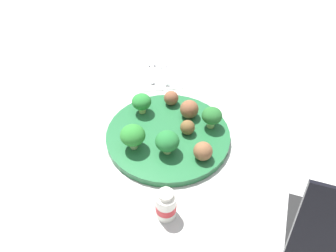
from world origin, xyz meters
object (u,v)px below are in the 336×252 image
at_px(napkin, 158,72).
at_px(knife, 164,69).
at_px(broccoli_floret_back_right, 142,102).
at_px(yogurt_bottle, 166,205).
at_px(plate, 168,135).
at_px(meatball_near_rim, 203,151).
at_px(meatball_back_left, 171,98).
at_px(fork, 152,70).
at_px(broccoli_floret_center, 167,141).
at_px(broccoli_floret_mid_left, 212,116).
at_px(broccoli_floret_far_rim, 133,136).
at_px(meatball_center, 189,109).
at_px(meatball_back_right, 188,127).

height_order(napkin, knife, knife).
xyz_separation_m(broccoli_floret_back_right, yogurt_bottle, (-0.28, -0.00, -0.02)).
distance_m(plate, yogurt_bottle, 0.20).
bearing_deg(meatball_near_rim, broccoli_floret_back_right, 30.76).
bearing_deg(broccoli_floret_back_right, meatball_back_left, -77.65).
bearing_deg(fork, broccoli_floret_center, 176.10).
distance_m(broccoli_floret_mid_left, broccoli_floret_far_rim, 0.18).
bearing_deg(meatball_center, knife, 3.89).
bearing_deg(meatball_back_right, broccoli_floret_back_right, 44.07).
relative_size(broccoli_floret_back_right, meatball_back_right, 1.51).
xyz_separation_m(broccoli_floret_mid_left, napkin, (0.26, 0.07, -0.04)).
relative_size(meatball_center, yogurt_bottle, 0.66).
distance_m(broccoli_floret_back_right, meatball_back_right, 0.13).
xyz_separation_m(broccoli_floret_back_right, knife, (0.19, -0.09, -0.04)).
relative_size(knife, yogurt_bottle, 2.20).
relative_size(plate, broccoli_floret_mid_left, 5.47).
relative_size(broccoli_floret_far_rim, meatball_center, 1.31).
xyz_separation_m(meatball_near_rim, knife, (0.36, 0.01, -0.03)).
distance_m(fork, knife, 0.04).
relative_size(broccoli_floret_center, napkin, 0.31).
height_order(meatball_center, yogurt_bottle, yogurt_bottle).
height_order(meatball_near_rim, knife, meatball_near_rim).
distance_m(broccoli_floret_far_rim, yogurt_bottle, 0.17).
bearing_deg(meatball_back_left, meatball_back_right, -172.62).
height_order(plate, meatball_center, meatball_center).
relative_size(broccoli_floret_far_rim, yogurt_bottle, 0.86).
height_order(meatball_back_right, fork, meatball_back_right).
height_order(plate, broccoli_floret_mid_left, broccoli_floret_mid_left).
distance_m(broccoli_floret_mid_left, yogurt_bottle, 0.24).
relative_size(meatball_near_rim, yogurt_bottle, 0.60).
bearing_deg(fork, broccoli_floret_mid_left, -161.50).
relative_size(meatball_center, napkin, 0.26).
distance_m(meatball_back_right, yogurt_bottle, 0.20).
height_order(broccoli_floret_mid_left, meatball_near_rim, broccoli_floret_mid_left).
distance_m(broccoli_floret_back_right, knife, 0.21).
bearing_deg(yogurt_bottle, knife, -10.83).
height_order(broccoli_floret_center, knife, broccoli_floret_center).
bearing_deg(plate, meatball_center, -53.52).
distance_m(broccoli_floret_far_rim, knife, 0.33).
bearing_deg(napkin, yogurt_bottle, 171.31).
bearing_deg(broccoli_floret_back_right, broccoli_floret_mid_left, -119.49).
height_order(broccoli_floret_far_rim, meatball_near_rim, broccoli_floret_far_rim).
xyz_separation_m(meatball_back_right, fork, (0.28, 0.03, -0.03)).
height_order(broccoli_floret_back_right, meatball_center, broccoli_floret_back_right).
bearing_deg(broccoli_floret_back_right, broccoli_floret_center, -166.55).
xyz_separation_m(meatball_center, knife, (0.22, 0.02, -0.03)).
height_order(plate, meatball_back_right, meatball_back_right).
distance_m(meatball_back_left, yogurt_bottle, 0.30).
distance_m(broccoli_floret_back_right, meatball_center, 0.11).
height_order(meatball_back_left, napkin, meatball_back_left).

